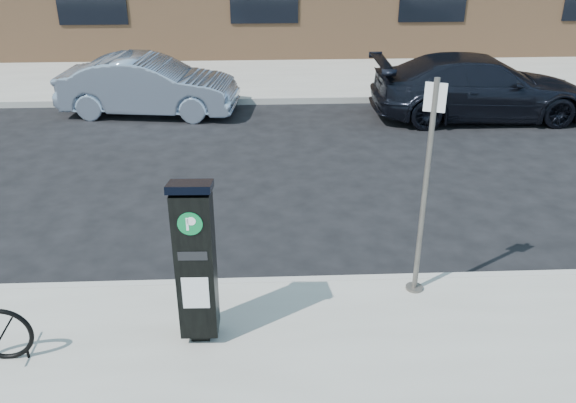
{
  "coord_description": "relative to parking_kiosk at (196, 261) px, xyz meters",
  "views": [
    {
      "loc": [
        -0.14,
        -6.59,
        4.53
      ],
      "look_at": [
        0.18,
        0.5,
        1.01
      ],
      "focal_mm": 38.0,
      "sensor_mm": 36.0,
      "label": 1
    }
  ],
  "objects": [
    {
      "name": "parking_kiosk",
      "position": [
        0.0,
        0.0,
        0.0
      ],
      "size": [
        0.45,
        0.4,
        1.92
      ],
      "rotation": [
        0.0,
        0.0,
        -0.03
      ],
      "color": "black",
      "rests_on": "sidewalk_near"
    },
    {
      "name": "bike_rack",
      "position": [
        -2.03,
        -0.28,
        -0.67
      ],
      "size": [
        0.64,
        0.06,
        0.64
      ],
      "rotation": [
        0.0,
        0.0,
        0.01
      ],
      "color": "black",
      "rests_on": "sidewalk_near"
    },
    {
      "name": "car_dark",
      "position": [
        5.69,
        7.9,
        -0.42
      ],
      "size": [
        4.9,
        2.0,
        1.42
      ],
      "primitive_type": "imported",
      "rotation": [
        0.0,
        0.0,
        1.57
      ],
      "color": "black",
      "rests_on": "ground"
    },
    {
      "name": "car_silver",
      "position": [
        -1.89,
        8.51,
        -0.47
      ],
      "size": [
        4.21,
        1.92,
        1.34
      ],
      "primitive_type": "imported",
      "rotation": [
        0.0,
        0.0,
        1.45
      ],
      "color": "#90A0B7",
      "rests_on": "ground"
    },
    {
      "name": "ground",
      "position": [
        0.86,
        1.11,
        -1.14
      ],
      "size": [
        120.0,
        120.0,
        0.0
      ],
      "primitive_type": "plane",
      "color": "black",
      "rests_on": "ground"
    },
    {
      "name": "sidewalk_far",
      "position": [
        0.86,
        15.11,
        -1.06
      ],
      "size": [
        60.0,
        12.0,
        0.15
      ],
      "primitive_type": "cube",
      "color": "gray",
      "rests_on": "ground"
    },
    {
      "name": "sign_pole",
      "position": [
        2.59,
        0.81,
        0.35
      ],
      "size": [
        0.23,
        0.22,
        2.69
      ],
      "rotation": [
        0.0,
        0.0,
        -0.37
      ],
      "color": "#5B5550",
      "rests_on": "sidewalk_near"
    },
    {
      "name": "curb_near",
      "position": [
        0.86,
        1.09,
        -1.06
      ],
      "size": [
        60.0,
        0.12,
        0.16
      ],
      "primitive_type": "cube",
      "color": "#9E9B93",
      "rests_on": "ground"
    },
    {
      "name": "curb_far",
      "position": [
        0.86,
        9.13,
        -1.06
      ],
      "size": [
        60.0,
        0.12,
        0.16
      ],
      "primitive_type": "cube",
      "color": "#9E9B93",
      "rests_on": "ground"
    }
  ]
}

